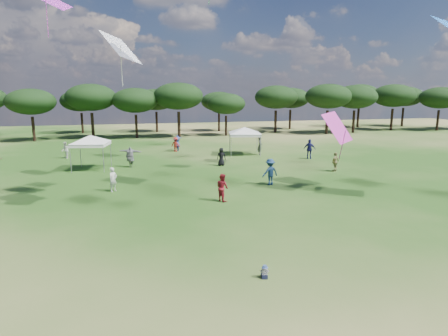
% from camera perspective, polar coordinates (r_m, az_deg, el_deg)
% --- Properties ---
extents(ground, '(140.00, 140.00, 0.00)m').
position_cam_1_polar(ground, '(11.09, 9.25, -21.76)').
color(ground, '#284F17').
rests_on(ground, ground).
extents(tree_line, '(108.78, 17.63, 7.77)m').
position_cam_1_polar(tree_line, '(56.22, -8.31, 10.52)').
color(tree_line, black).
rests_on(tree_line, ground).
extents(tent_left, '(5.31, 5.31, 3.08)m').
position_cam_1_polar(tent_left, '(31.75, -19.73, 4.51)').
color(tent_left, gray).
rests_on(tent_left, ground).
extents(tent_right, '(6.00, 6.00, 3.06)m').
position_cam_1_polar(tent_right, '(37.54, 3.18, 6.05)').
color(tent_right, gray).
rests_on(tent_right, ground).
extents(toddler, '(0.33, 0.36, 0.45)m').
position_cam_1_polar(toddler, '(12.94, 6.22, -15.52)').
color(toddler, '#161932').
rests_on(toddler, ground).
extents(festival_crowd, '(29.79, 21.32, 1.85)m').
position_cam_1_polar(festival_crowd, '(31.54, -11.39, 1.58)').
color(festival_crowd, '#4F4E53').
rests_on(festival_crowd, ground).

